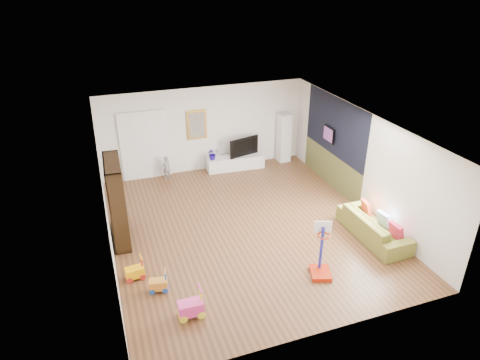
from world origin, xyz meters
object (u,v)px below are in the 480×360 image
object	(u,v)px
sofa	(374,227)
basketball_hoop	(323,251)
bookshelf	(117,202)
media_console	(235,163)

from	to	relation	value
sofa	basketball_hoop	xyz separation A→B (m)	(-1.90, -0.85, 0.32)
sofa	bookshelf	bearing A→B (deg)	69.96
sofa	basketball_hoop	world-z (taller)	basketball_hoop
bookshelf	sofa	bearing A→B (deg)	-17.65
bookshelf	sofa	world-z (taller)	bookshelf
media_console	basketball_hoop	distance (m)	5.73
media_console	sofa	world-z (taller)	sofa
media_console	sofa	size ratio (longest dim) A/B	0.90
sofa	media_console	bearing A→B (deg)	20.13
basketball_hoop	sofa	bearing A→B (deg)	42.71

